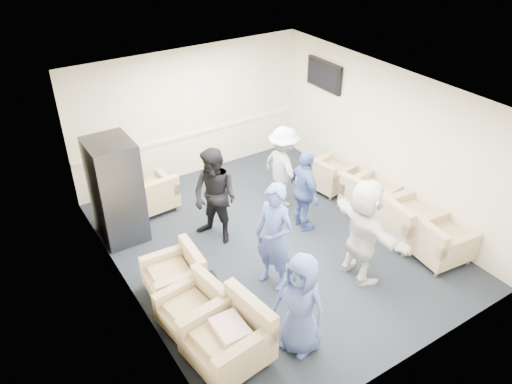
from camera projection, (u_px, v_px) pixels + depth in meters
floor at (273, 243)px, 8.69m from camera, size 6.00×6.00×0.00m
ceiling at (276, 96)px, 7.26m from camera, size 6.00×6.00×0.00m
back_wall at (191, 114)px, 10.12m from camera, size 5.00×0.02×2.70m
front_wall at (419, 284)px, 5.83m from camera, size 5.00×0.02×2.70m
left_wall at (124, 226)px, 6.83m from camera, size 0.02×6.00×2.70m
right_wall at (387, 139)px, 9.12m from camera, size 0.02×6.00×2.70m
chair_rail at (192, 134)px, 10.34m from camera, size 4.98×0.04×0.06m
tv at (324, 75)px, 10.01m from camera, size 0.10×1.00×0.58m
armchair_left_near at (231, 339)px, 6.39m from camera, size 1.04×1.04×0.75m
armchair_left_mid at (195, 309)px, 6.92m from camera, size 0.87×0.87×0.62m
armchair_left_far at (177, 276)px, 7.50m from camera, size 0.83×0.83×0.63m
armchair_right_near at (438, 242)px, 8.16m from camera, size 0.93×0.93×0.68m
armchair_right_midnear at (405, 222)px, 8.60m from camera, size 0.98×0.98×0.73m
armchair_right_midfar at (369, 198)px, 9.29m from camera, size 1.00×1.00×0.69m
armchair_right_far at (328, 176)px, 10.04m from camera, size 0.88×0.88×0.62m
armchair_corner at (154, 195)px, 9.43m from camera, size 0.85×0.85×0.64m
vending_machine at (116, 190)px, 8.42m from camera, size 0.75×0.87×1.84m
backpack at (206, 285)px, 7.40m from camera, size 0.32×0.24×0.51m
pillow at (230, 329)px, 6.28m from camera, size 0.39×0.51×0.14m
person_front_left at (301, 304)px, 6.37m from camera, size 0.70×0.87×1.53m
person_mid_left at (274, 237)px, 7.37m from camera, size 0.61×0.75×1.77m
person_back_left at (215, 197)px, 8.35m from camera, size 0.94×1.04×1.73m
person_back_right at (283, 167)px, 9.33m from camera, size 0.65×1.07×1.61m
person_mid_right at (305, 191)px, 8.69m from camera, size 0.50×0.94×1.53m
person_front_right at (364, 231)px, 7.52m from camera, size 0.61×1.65×1.75m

